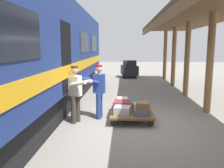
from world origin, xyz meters
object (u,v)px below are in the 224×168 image
at_px(suitcase_cream_canvas, 122,102).
at_px(suitcase_brown_leather, 143,105).
at_px(train_car, 15,54).
at_px(baggage_tug, 129,69).
at_px(suitcase_gray_aluminum, 122,110).
at_px(luggage_cart, 131,111).
at_px(suitcase_teal_softside, 139,103).
at_px(suitcase_slate_roller, 142,111).
at_px(porter_in_overalls, 99,90).
at_px(suitcase_burgundy_valise, 122,105).
at_px(porter_by_door, 76,92).
at_px(suitcase_tan_vintage, 140,107).

xyz_separation_m(suitcase_cream_canvas, suitcase_brown_leather, (-0.61, 1.06, 0.15)).
bearing_deg(train_car, baggage_tug, -108.56).
bearing_deg(suitcase_gray_aluminum, luggage_cart, -119.42).
bearing_deg(train_car, suitcase_teal_softside, -163.62).
relative_size(suitcase_gray_aluminum, suitcase_teal_softside, 0.84).
relative_size(suitcase_slate_roller, porter_in_overalls, 0.33).
xyz_separation_m(suitcase_burgundy_valise, porter_by_door, (1.38, 0.51, 0.51)).
distance_m(train_car, suitcase_gray_aluminum, 3.52).
height_order(luggage_cart, porter_in_overalls, porter_in_overalls).
xyz_separation_m(porter_in_overalls, porter_by_door, (0.63, 0.47, 0.00)).
bearing_deg(train_car, suitcase_brown_leather, -179.60).
bearing_deg(suitcase_burgundy_valise, suitcase_gray_aluminum, 90.00).
distance_m(luggage_cart, porter_in_overalls, 1.24).
distance_m(suitcase_brown_leather, porter_in_overalls, 1.49).
distance_m(train_car, suitcase_brown_leather, 4.00).
bearing_deg(suitcase_slate_roller, porter_by_door, -0.19).
bearing_deg(porter_in_overalls, suitcase_brown_leather, 159.80).
bearing_deg(suitcase_slate_roller, luggage_cart, -60.58).
xyz_separation_m(suitcase_tan_vintage, suitcase_teal_softside, (-0.00, -0.51, -0.01)).
relative_size(luggage_cart, suitcase_burgundy_valise, 3.32).
bearing_deg(porter_by_door, suitcase_gray_aluminum, 179.73).
bearing_deg(suitcase_teal_softside, baggage_tug, -89.40).
distance_m(train_car, luggage_cart, 3.89).
bearing_deg(suitcase_brown_leather, suitcase_gray_aluminum, -2.66).
distance_m(train_car, porter_by_door, 2.06).
bearing_deg(porter_in_overalls, suitcase_teal_softside, -157.29).
relative_size(train_car, porter_in_overalls, 10.21).
relative_size(porter_in_overalls, porter_by_door, 1.00).
distance_m(suitcase_burgundy_valise, suitcase_slate_roller, 0.78).
bearing_deg(suitcase_brown_leather, suitcase_slate_roller, -40.82).
bearing_deg(suitcase_brown_leather, suitcase_cream_canvas, -59.89).
bearing_deg(porter_in_overalls, suitcase_slate_roller, 160.43).
height_order(luggage_cart, suitcase_burgundy_valise, suitcase_burgundy_valise).
xyz_separation_m(luggage_cart, suitcase_cream_canvas, (0.29, -0.51, 0.17)).
distance_m(suitcase_gray_aluminum, suitcase_slate_roller, 0.58).
xyz_separation_m(porter_by_door, baggage_tug, (-1.86, -10.60, -0.30)).
bearing_deg(suitcase_gray_aluminum, train_car, 1.00).
height_order(suitcase_slate_roller, porter_by_door, porter_by_door).
xyz_separation_m(suitcase_gray_aluminum, porter_by_door, (1.38, -0.01, 0.52)).
distance_m(suitcase_gray_aluminum, suitcase_tan_vintage, 0.77).
distance_m(suitcase_tan_vintage, suitcase_brown_leather, 0.58).
bearing_deg(luggage_cart, suitcase_cream_canvas, -60.58).
relative_size(train_car, suitcase_gray_aluminum, 37.28).
height_order(suitcase_burgundy_valise, suitcase_gray_aluminum, suitcase_burgundy_valise).
xyz_separation_m(suitcase_brown_leather, porter_in_overalls, (1.36, -0.50, 0.36)).
xyz_separation_m(suitcase_burgundy_valise, suitcase_tan_vintage, (-0.58, 0.00, -0.04)).
relative_size(train_car, suitcase_brown_leather, 40.28).
bearing_deg(train_car, suitcase_cream_canvas, -160.76).
distance_m(suitcase_slate_roller, suitcase_brown_leather, 0.19).
bearing_deg(baggage_tug, suitcase_tan_vintage, 90.57).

